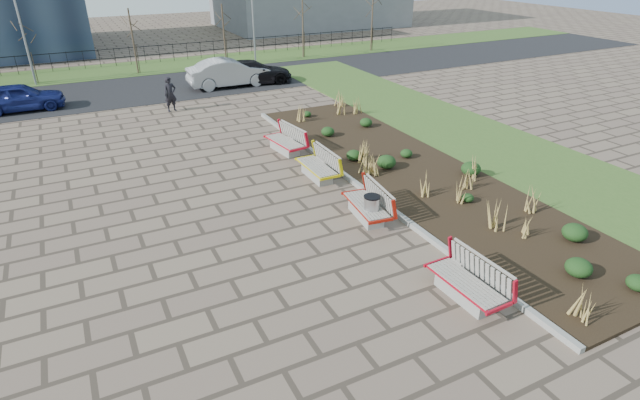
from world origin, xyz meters
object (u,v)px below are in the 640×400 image
car_blue (20,97)px  lamp_east (253,19)px  pedestrian (170,94)px  bench_c (317,165)px  bench_b (366,203)px  bench_d (284,140)px  car_silver (229,73)px  car_black (253,72)px  lamp_west (23,32)px  litter_bin (371,210)px  bench_a (466,281)px

car_blue → lamp_east: bearing=-67.6°
pedestrian → car_blue: pedestrian is taller
bench_c → lamp_east: 20.57m
bench_b → car_blue: (-9.57, 17.41, 0.21)m
bench_d → pedestrian: pedestrian is taller
car_silver → bench_d: bearing=174.5°
bench_c → car_black: car_black is taller
bench_d → car_black: bearing=68.7°
bench_b → lamp_west: size_ratio=0.35×
litter_bin → car_silver: size_ratio=0.18×
car_blue → bench_a: bearing=-155.3°
bench_d → car_blue: car_blue is taller
bench_a → litter_bin: bench_a is taller
bench_b → litter_bin: size_ratio=2.42×
bench_c → litter_bin: size_ratio=2.42×
bench_d → car_silver: bearing=75.7°
bench_c → car_blue: bearing=124.5°
bench_b → pedestrian: size_ratio=1.22×
bench_d → bench_b: bearing=-97.6°
car_silver → lamp_west: lamp_west is taller
bench_b → pedestrian: pedestrian is taller
car_black → bench_b: bearing=178.7°
pedestrian → car_blue: size_ratio=0.43×
bench_a → bench_d: size_ratio=1.00×
litter_bin → car_black: car_black is taller
litter_bin → car_blue: 20.15m
bench_a → bench_b: size_ratio=1.00×
bench_b → lamp_east: (5.00, 23.12, 2.54)m
pedestrian → lamp_east: size_ratio=0.29×
pedestrian → lamp_east: lamp_east is taller
bench_a → bench_c: same height
bench_b → litter_bin: bearing=-84.9°
bench_b → car_black: car_black is taller
bench_c → bench_d: (0.00, 2.90, 0.00)m
pedestrian → lamp_west: 11.22m
bench_a → lamp_west: bearing=106.5°
bench_c → bench_b: bearing=-89.7°
car_blue → lamp_east: (14.57, 5.71, 2.33)m
car_silver → bench_b: bearing=176.8°
bench_d → lamp_west: 19.31m
bench_a → bench_b: (0.00, 4.40, 0.00)m
bench_c → bench_d: 2.90m
litter_bin → lamp_east: lamp_east is taller
bench_c → car_blue: 17.03m
bench_a → bench_b: bearing=88.4°
litter_bin → bench_c: bearing=89.8°
car_silver → lamp_west: (-10.33, 5.61, 2.22)m
bench_b → litter_bin: (-0.01, -0.33, -0.07)m
car_silver → lamp_west: 11.96m
bench_b → bench_d: 6.22m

